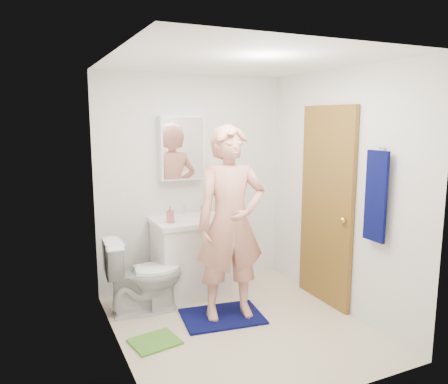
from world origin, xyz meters
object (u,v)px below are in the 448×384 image
Objects in this scene: toilet at (144,275)px; toothbrush_cup at (206,210)px; towel at (376,196)px; soap_dispenser at (170,214)px; medicine_cabinet at (182,148)px; vanity_cabinet at (190,259)px; man at (231,223)px.

toilet is 6.22× the size of toothbrush_cup.
towel is 4.55× the size of soap_dispenser.
toothbrush_cup is (0.25, -0.09, -0.70)m from medicine_cabinet.
medicine_cabinet is 0.91× the size of toilet.
medicine_cabinet is 3.99× the size of soap_dispenser.
toothbrush_cup is (-0.93, 1.62, -0.35)m from towel.
towel is (1.18, -1.71, -0.35)m from medicine_cabinet.
towel is at bearing -60.05° from toothbrush_cup.
medicine_cabinet is 1.42m from toilet.
toilet is (-0.58, -0.23, -0.02)m from vanity_cabinet.
soap_dispenser is 0.10× the size of man.
man is (-1.03, 0.77, -0.31)m from towel.
soap_dispenser is (-0.24, -0.08, 0.54)m from vanity_cabinet.
towel reaches higher than soap_dispenser.
toilet is at bearing 155.26° from man.
towel is at bearing -55.39° from medicine_cabinet.
man is at bearing -119.20° from toilet.
towel is 6.50× the size of toothbrush_cup.
medicine_cabinet reaches higher than man.
medicine_cabinet is 0.75m from toothbrush_cup.
towel is at bearing -27.96° from man.
vanity_cabinet is at bearing -64.06° from toilet.
medicine_cabinet is 1.15m from man.
vanity_cabinet is 0.91m from man.
towel is 1.04× the size of toilet.
towel reaches higher than vanity_cabinet.
soap_dispenser is at bearing 135.26° from towel.
vanity_cabinet is 6.50× the size of toothbrush_cup.
toothbrush_cup is at bearing 23.23° from soap_dispenser.
vanity_cabinet is at bearing 128.47° from towel.
towel is 2.33m from toilet.
vanity_cabinet is 1.14× the size of medicine_cabinet.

